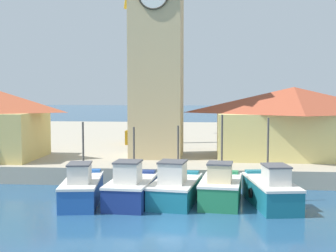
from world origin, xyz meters
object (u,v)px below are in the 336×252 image
object	(u,v)px
fishing_boat_left_outer	(131,188)
fishing_boat_center	(271,190)
fishing_boat_far_left	(82,188)
warehouse_right	(293,122)
fishing_boat_left_inner	(175,188)
port_crane_near	(137,72)
clock_tower	(157,37)
fishing_boat_mid_left	(221,188)

from	to	relation	value
fishing_boat_left_outer	fishing_boat_center	xyz separation A→B (m)	(7.02, 0.26, -0.01)
fishing_boat_far_left	warehouse_right	bearing A→B (deg)	39.15
fishing_boat_left_inner	warehouse_right	bearing A→B (deg)	51.19
fishing_boat_left_outer	fishing_boat_left_inner	size ratio (longest dim) A/B	0.95
fishing_boat_left_outer	warehouse_right	bearing A→B (deg)	45.31
fishing_boat_left_outer	fishing_boat_center	world-z (taller)	fishing_boat_center
fishing_boat_left_outer	fishing_boat_center	distance (m)	7.03
fishing_boat_left_inner	warehouse_right	size ratio (longest dim) A/B	0.45
port_crane_near	fishing_boat_center	bearing A→B (deg)	-60.96
fishing_boat_far_left	clock_tower	size ratio (longest dim) A/B	0.29
fishing_boat_far_left	clock_tower	world-z (taller)	clock_tower
fishing_boat_left_outer	port_crane_near	distance (m)	18.62
fishing_boat_left_inner	port_crane_near	world-z (taller)	port_crane_near
fishing_boat_center	port_crane_near	bearing A→B (deg)	119.04
fishing_boat_left_inner	clock_tower	size ratio (longest dim) A/B	0.28
fishing_boat_left_inner	clock_tower	bearing A→B (deg)	102.72
fishing_boat_far_left	warehouse_right	distance (m)	16.00
clock_tower	fishing_boat_center	bearing A→B (deg)	-53.25
fishing_boat_mid_left	fishing_boat_center	size ratio (longest dim) A/B	0.87
fishing_boat_mid_left	fishing_boat_center	distance (m)	2.50
warehouse_right	port_crane_near	size ratio (longest dim) A/B	0.60
fishing_boat_center	warehouse_right	size ratio (longest dim) A/B	0.48
warehouse_right	clock_tower	bearing A→B (deg)	-177.61
warehouse_right	port_crane_near	distance (m)	14.71
fishing_boat_far_left	fishing_boat_left_inner	bearing A→B (deg)	7.79
port_crane_near	fishing_boat_far_left	bearing A→B (deg)	-90.35
fishing_boat_mid_left	clock_tower	size ratio (longest dim) A/B	0.26
fishing_boat_center	clock_tower	distance (m)	14.30
fishing_boat_center	clock_tower	bearing A→B (deg)	126.75
fishing_boat_mid_left	fishing_boat_left_outer	bearing A→B (deg)	-174.72
fishing_boat_center	port_crane_near	xyz separation A→B (m)	(-9.44, 17.01, 6.52)
fishing_boat_left_outer	fishing_boat_left_inner	bearing A→B (deg)	12.72
fishing_boat_far_left	fishing_boat_left_inner	distance (m)	4.78
fishing_boat_far_left	fishing_boat_center	world-z (taller)	fishing_boat_center
fishing_boat_mid_left	clock_tower	distance (m)	13.18
warehouse_right	port_crane_near	xyz separation A→B (m)	(-12.11, 7.48, 3.72)
port_crane_near	fishing_boat_left_outer	bearing A→B (deg)	-82.02
fishing_boat_left_outer	port_crane_near	xyz separation A→B (m)	(-2.42, 17.28, 6.51)
fishing_boat_left_inner	fishing_boat_center	world-z (taller)	fishing_boat_center
fishing_boat_center	warehouse_right	bearing A→B (deg)	74.37
clock_tower	warehouse_right	size ratio (longest dim) A/B	1.61
fishing_boat_left_inner	fishing_boat_mid_left	world-z (taller)	fishing_boat_mid_left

